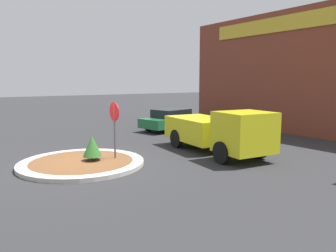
{
  "coord_description": "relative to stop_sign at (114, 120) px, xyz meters",
  "views": [
    {
      "loc": [
        11.71,
        -4.32,
        3.14
      ],
      "look_at": [
        0.8,
        3.42,
        1.3
      ],
      "focal_mm": 35.0,
      "sensor_mm": 36.0,
      "label": 1
    }
  ],
  "objects": [
    {
      "name": "ground_plane",
      "position": [
        -0.28,
        -1.25,
        -1.66
      ],
      "size": [
        120.0,
        120.0,
        0.0
      ],
      "primitive_type": "plane",
      "color": "#2D2D30"
    },
    {
      "name": "stop_sign",
      "position": [
        0.0,
        0.0,
        0.0
      ],
      "size": [
        0.75,
        0.07,
        2.37
      ],
      "color": "#4C4C51",
      "rests_on": "ground_plane"
    },
    {
      "name": "storefront_building",
      "position": [
        -0.92,
        14.44,
        2.0
      ],
      "size": [
        14.78,
        6.07,
        7.31
      ],
      "color": "brown",
      "rests_on": "ground_plane"
    },
    {
      "name": "island_shrub",
      "position": [
        -0.13,
        -0.89,
        -0.94
      ],
      "size": [
        0.71,
        0.71,
        0.97
      ],
      "color": "brown",
      "rests_on": "traffic_island"
    },
    {
      "name": "utility_truck",
      "position": [
        1.21,
        4.33,
        -0.66
      ],
      "size": [
        5.83,
        2.72,
        1.97
      ],
      "rotation": [
        0.0,
        0.0,
        -0.13
      ],
      "color": "gold",
      "rests_on": "ground_plane"
    },
    {
      "name": "parked_sedan_green",
      "position": [
        -5.54,
        6.87,
        -0.96
      ],
      "size": [
        2.68,
        4.89,
        1.37
      ],
      "rotation": [
        0.0,
        0.0,
        1.77
      ],
      "color": "#1E6638",
      "rests_on": "ground_plane"
    },
    {
      "name": "traffic_island",
      "position": [
        -0.28,
        -1.25,
        -1.58
      ],
      "size": [
        4.66,
        4.66,
        0.15
      ],
      "color": "#BCB7AD",
      "rests_on": "ground_plane"
    }
  ]
}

